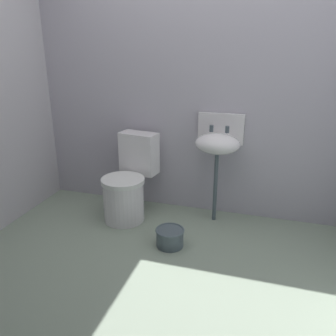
% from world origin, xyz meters
% --- Properties ---
extents(ground_plane, '(3.45, 2.49, 0.08)m').
position_xyz_m(ground_plane, '(0.00, 0.00, -0.04)').
color(ground_plane, gray).
extents(wall_back, '(3.45, 0.10, 2.41)m').
position_xyz_m(wall_back, '(0.00, 1.09, 1.21)').
color(wall_back, '#AEA8B5').
rests_on(wall_back, ground).
extents(toilet_near_wall, '(0.47, 0.65, 0.78)m').
position_xyz_m(toilet_near_wall, '(-0.52, 0.69, 0.32)').
color(toilet_near_wall, white).
rests_on(toilet_near_wall, ground).
extents(sink, '(0.42, 0.35, 0.99)m').
position_xyz_m(sink, '(0.28, 0.88, 0.75)').
color(sink, '#465258').
rests_on(sink, ground).
extents(bucket, '(0.24, 0.24, 0.15)m').
position_xyz_m(bucket, '(0.01, 0.30, 0.08)').
color(bucket, '#465258').
rests_on(bucket, ground).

